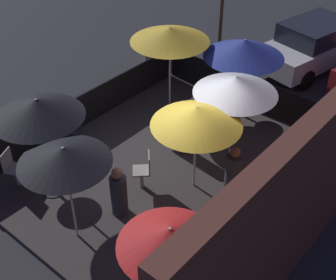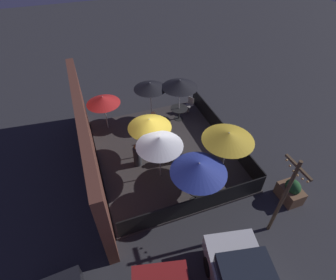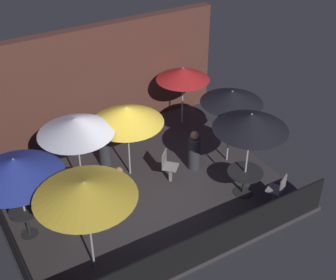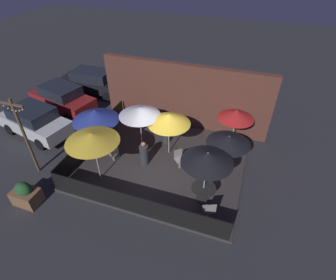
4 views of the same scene
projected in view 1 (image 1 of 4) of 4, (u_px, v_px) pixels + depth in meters
The scene contains 23 objects.
ground_plane at pixel (173, 175), 11.41m from camera, with size 60.00×60.00×0.00m, color #2D2D33.
patio_deck at pixel (173, 173), 11.37m from camera, with size 7.42×6.37×0.12m.
building_wall at pixel (317, 180), 8.56m from camera, with size 9.02×0.36×3.60m.
fence_front at pixel (85, 109), 12.67m from camera, with size 7.22×0.05×0.95m.
fence_side_left at pixel (256, 94), 13.29m from camera, with size 0.05×6.17×0.95m.
patio_umbrella_0 at pixel (244, 48), 12.16m from camera, with size 2.14×2.14×2.27m.
patio_umbrella_1 at pixel (37, 108), 9.43m from camera, with size 1.90×1.90×2.48m.
patio_umbrella_2 at pixel (64, 155), 8.43m from camera, with size 1.75×1.75×2.31m.
patio_umbrella_3 at pixel (170, 34), 12.35m from camera, with size 2.15×2.15×2.43m.
patio_umbrella_4 at pixel (170, 237), 7.32m from camera, with size 1.73×1.73×2.00m.
patio_umbrella_5 at pixel (197, 116), 9.78m from camera, with size 1.98×1.98×2.18m.
patio_umbrella_6 at pixel (236, 85), 10.58m from camera, with size 1.96×1.96×2.28m.
dining_table_0 at pixel (239, 95), 13.01m from camera, with size 0.75×0.75×0.77m.
dining_table_1 at pixel (50, 172), 10.45m from camera, with size 0.96×0.96×0.72m.
patio_chair_0 at pixel (13, 167), 10.65m from camera, with size 0.54×0.54×0.95m.
patio_chair_1 at pixel (203, 107), 12.75m from camera, with size 0.54×0.54×0.91m.
patio_chair_2 at pixel (144, 169), 10.59m from camera, with size 0.57×0.57×0.95m.
patron_0 at pixel (119, 193), 9.92m from camera, with size 0.48×0.48×1.23m.
patron_1 at pixel (180, 133), 11.69m from camera, with size 0.58×0.58×1.23m.
patron_2 at pixel (233, 172), 10.45m from camera, with size 0.41×0.41×1.24m.
planter_box at pixel (164, 50), 15.83m from camera, with size 1.03×0.72×1.08m.
light_post at pixel (222, 7), 14.56m from camera, with size 1.10×0.12×3.74m.
parked_car_0 at pixel (314, 45), 15.32m from camera, with size 4.30×2.49×1.62m.
Camera 1 is at (6.65, 5.47, 7.53)m, focal length 50.00 mm.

